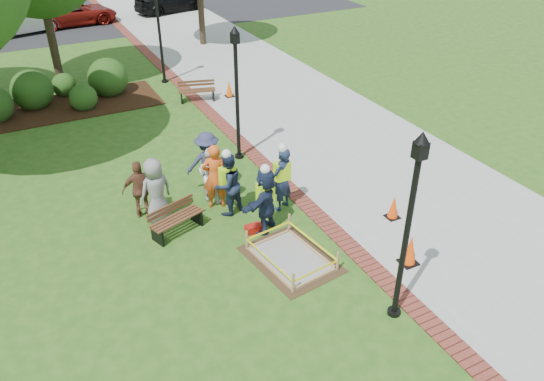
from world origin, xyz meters
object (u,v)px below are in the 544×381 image
bench_near (177,224)px  lamp_near (409,217)px  cone_front (410,251)px  hivis_worker_c (228,182)px  hivis_worker_a (265,198)px  hivis_worker_b (282,177)px  wet_concrete_pad (291,252)px

bench_near → lamp_near: size_ratio=0.36×
cone_front → hivis_worker_c: (-2.93, 4.00, 0.56)m
lamp_near → hivis_worker_a: bearing=104.5°
bench_near → cone_front: cone_front is taller
lamp_near → hivis_worker_c: bearing=106.9°
cone_front → hivis_worker_b: (-1.53, 3.54, 0.59)m
hivis_worker_a → hivis_worker_b: 1.12m
bench_near → cone_front: (4.49, -3.75, 0.14)m
wet_concrete_pad → lamp_near: size_ratio=0.59×
cone_front → hivis_worker_c: bearing=126.2°
hivis_worker_a → hivis_worker_c: (-0.53, 1.17, -0.00)m
bench_near → hivis_worker_c: hivis_worker_c is taller
wet_concrete_pad → cone_front: 2.81m
cone_front → bench_near: bearing=140.2°
cone_front → hivis_worker_a: 3.75m
wet_concrete_pad → hivis_worker_a: (0.03, 1.41, 0.72)m
wet_concrete_pad → hivis_worker_b: (0.89, 2.12, 0.74)m
hivis_worker_a → hivis_worker_c: same height
bench_near → hivis_worker_a: 2.39m
bench_near → lamp_near: bearing=-57.5°
cone_front → hivis_worker_b: 3.91m
bench_near → hivis_worker_a: (2.09, -0.92, 0.70)m
bench_near → hivis_worker_b: hivis_worker_b is taller
bench_near → hivis_worker_b: bearing=-3.9°
hivis_worker_a → hivis_worker_b: hivis_worker_b is taller
hivis_worker_b → hivis_worker_c: (-1.40, 0.46, -0.02)m
cone_front → hivis_worker_a: hivis_worker_a is taller
hivis_worker_a → hivis_worker_c: size_ratio=1.00×
lamp_near → hivis_worker_c: (-1.57, 5.17, -1.53)m
wet_concrete_pad → lamp_near: 3.59m
cone_front → lamp_near: 2.76m
wet_concrete_pad → bench_near: bearing=131.6°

